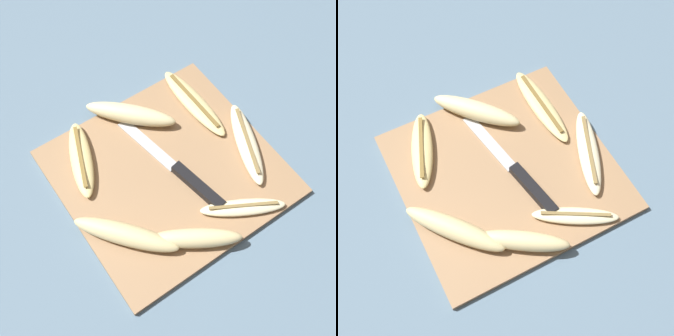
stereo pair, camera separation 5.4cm
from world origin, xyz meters
TOP-DOWN VIEW (x-y plane):
  - ground_plane at (0.00, 0.00)m, footprint 4.00×4.00m
  - cutting_board at (0.00, 0.00)m, footprint 0.39×0.38m
  - knife at (0.02, -0.04)m, footprint 0.07×0.27m
  - banana_mellow_near at (-0.14, -0.07)m, footprint 0.15×0.17m
  - banana_bright_far at (0.16, -0.04)m, footprint 0.11×0.19m
  - banana_golden_short at (-0.12, 0.11)m, footprint 0.10×0.17m
  - banana_pale_long at (0.06, -0.14)m, footprint 0.15×0.11m
  - banana_spotted_left at (0.13, 0.10)m, footprint 0.04×0.20m
  - banana_ripe_center at (-0.04, -0.14)m, footprint 0.16×0.12m
  - banana_soft_right at (0.01, 0.14)m, footprint 0.15×0.16m

SIDE VIEW (x-z plane):
  - ground_plane at x=0.00m, z-range 0.00..0.00m
  - cutting_board at x=0.00m, z-range 0.00..0.01m
  - knife at x=0.02m, z-range 0.01..0.03m
  - banana_pale_long at x=0.06m, z-range 0.01..0.03m
  - banana_spotted_left at x=0.13m, z-range 0.01..0.03m
  - banana_golden_short at x=-0.12m, z-range 0.01..0.03m
  - banana_bright_far at x=0.16m, z-range 0.01..0.04m
  - banana_ripe_center at x=-0.04m, z-range 0.01..0.05m
  - banana_mellow_near at x=-0.14m, z-range 0.01..0.05m
  - banana_soft_right at x=0.01m, z-range 0.01..0.05m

